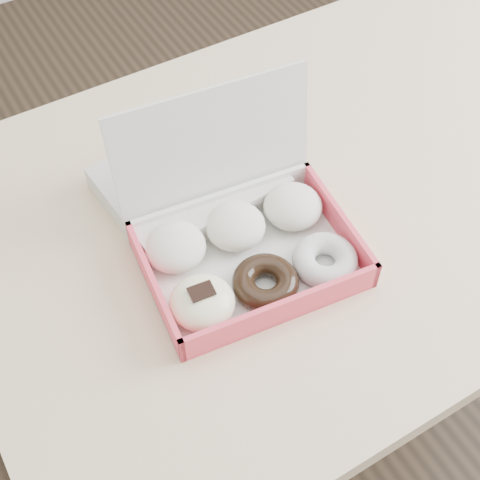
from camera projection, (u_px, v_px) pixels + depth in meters
ground at (297, 384)px, 1.67m from camera, size 4.00×4.00×0.00m
table at (324, 209)px, 1.14m from camera, size 1.20×0.80×0.75m
donut_box at (243, 242)px, 0.95m from camera, size 0.32×0.29×0.22m
newspapers at (189, 183)px, 1.04m from camera, size 0.27×0.22×0.04m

